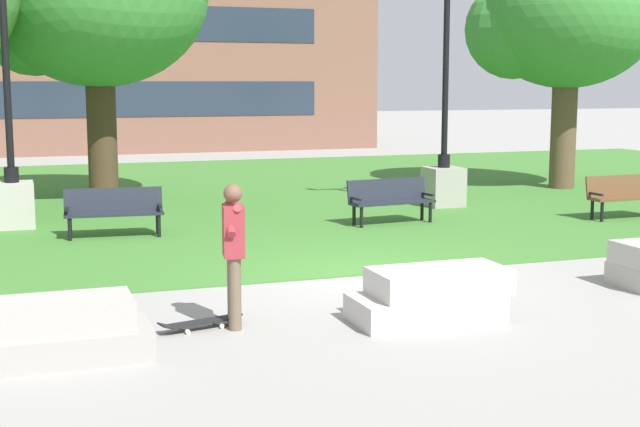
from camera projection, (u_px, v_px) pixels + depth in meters
name	position (u px, v px, depth m)	size (l,w,h in m)	color
ground_plane	(371.00, 275.00, 13.38)	(140.00, 140.00, 0.00)	gray
grass_lawn	(221.00, 195.00, 22.71)	(40.00, 20.00, 0.02)	#3D752D
concrete_block_center	(58.00, 331.00, 9.28)	(1.84, 0.90, 0.64)	#9E9991
concrete_block_left	(432.00, 296.00, 10.82)	(1.90, 0.90, 0.64)	#BCB7B2
person_skateboarder	(234.00, 247.00, 10.39)	(0.30, 0.58, 1.71)	brown
skateboard	(201.00, 322.00, 10.46)	(1.04, 0.44, 0.14)	black
park_bench_near_left	(390.00, 198.00, 18.12)	(1.85, 0.72, 0.90)	#1E232D
park_bench_near_right	(626.00, 194.00, 18.82)	(1.81, 0.57, 0.90)	brown
park_bench_far_left	(114.00, 209.00, 16.55)	(1.84, 0.68, 0.90)	#1E232D
lamp_post_left	(11.00, 172.00, 17.49)	(1.32, 0.80, 5.47)	#ADA89E
lamp_post_right	(444.00, 160.00, 20.57)	(1.32, 0.80, 5.34)	gray
tree_near_right	(566.00, 14.00, 23.58)	(5.04, 4.80, 6.76)	brown
building_facade_distant	(100.00, 40.00, 35.11)	(23.36, 1.03, 9.06)	brown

